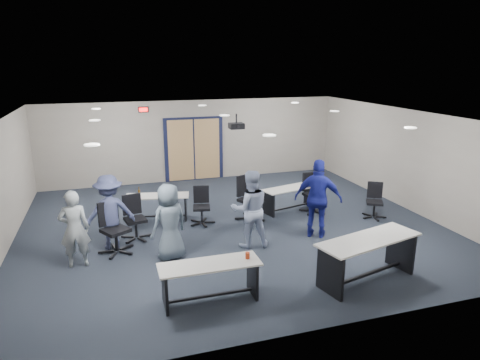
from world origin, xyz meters
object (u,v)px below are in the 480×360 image
object	(u,v)px
person_lightblue	(250,209)
person_navy	(318,199)
table_front_left	(210,275)
chair_back_d	(314,193)
table_back_left	(157,203)
table_back_right	(290,195)
table_front_right	(368,252)
chair_loose_right	(375,201)
person_gray	(74,229)
person_back	(110,212)
chair_loose_left	(115,228)
chair_back_a	(135,218)
chair_back_c	(250,198)
person_plaid	(169,222)
chair_back_b	(202,206)

from	to	relation	value
person_lightblue	person_navy	world-z (taller)	person_navy
table_front_left	chair_back_d	bearing A→B (deg)	43.64
table_back_left	table_back_right	xyz separation A→B (m)	(3.53, -0.38, -0.00)
table_front_right	table_back_right	xyz separation A→B (m)	(0.21, 3.98, -0.13)
chair_loose_right	person_navy	xyz separation A→B (m)	(-1.98, -0.64, 0.45)
person_gray	person_lightblue	distance (m)	3.58
table_back_left	person_back	xyz separation A→B (m)	(-1.16, -1.45, 0.37)
chair_loose_left	person_navy	distance (m)	4.51
table_front_right	chair_loose_left	world-z (taller)	chair_loose_left
chair_back_d	chair_loose_left	distance (m)	5.25
person_back	table_back_right	bearing A→B (deg)	-176.06
chair_back_a	chair_back_c	size ratio (longest dim) A/B	0.89
chair_loose_right	person_plaid	bearing A→B (deg)	-142.04
chair_back_c	chair_back_d	size ratio (longest dim) A/B	1.08
person_navy	chair_back_d	bearing A→B (deg)	-81.42
person_navy	person_back	size ratio (longest dim) A/B	1.11
chair_back_a	person_gray	size ratio (longest dim) A/B	0.65
chair_loose_right	table_front_left	bearing A→B (deg)	-122.65
chair_back_d	person_back	bearing A→B (deg)	-178.24
table_back_right	chair_back_c	world-z (taller)	chair_back_c
table_front_right	chair_back_c	bearing A→B (deg)	92.15
table_back_left	chair_back_c	xyz separation A→B (m)	(2.27, -0.73, 0.13)
chair_back_a	person_gray	world-z (taller)	person_gray
person_plaid	person_back	size ratio (longest dim) A/B	0.97
table_back_left	chair_back_c	world-z (taller)	chair_back_c
chair_back_a	person_lightblue	distance (m)	2.65
chair_back_d	chair_loose_left	xyz separation A→B (m)	(-5.14, -1.04, 0.02)
table_back_right	table_front_left	bearing A→B (deg)	-143.75
table_back_right	person_back	size ratio (longest dim) A/B	1.02
table_front_right	chair_loose_left	size ratio (longest dim) A/B	1.95
table_front_right	chair_loose_right	xyz separation A→B (m)	(2.06, 2.80, -0.11)
person_gray	person_back	xyz separation A→B (m)	(0.67, 0.70, 0.03)
chair_back_a	person_back	xyz separation A→B (m)	(-0.54, -0.32, 0.31)
person_gray	person_back	size ratio (longest dim) A/B	0.96
chair_back_b	chair_loose_left	xyz separation A→B (m)	(-2.09, -1.10, 0.09)
table_back_right	person_plaid	xyz separation A→B (m)	(-3.54, -1.97, 0.36)
table_front_left	table_front_right	size ratio (longest dim) A/B	0.79
table_back_right	chair_back_b	distance (m)	2.53
person_navy	person_lightblue	bearing A→B (deg)	34.27
chair_back_d	person_navy	size ratio (longest dim) A/B	0.58
table_back_left	chair_back_b	distance (m)	1.20
table_front_right	chair_loose_left	bearing A→B (deg)	135.30
chair_back_c	person_gray	size ratio (longest dim) A/B	0.73
person_navy	table_front_right	bearing A→B (deg)	120.60
person_navy	person_back	bearing A→B (deg)	23.32
chair_loose_left	person_navy	world-z (taller)	person_navy
table_front_right	table_back_left	bearing A→B (deg)	113.31
chair_back_a	chair_back_c	bearing A→B (deg)	-4.29
table_front_right	person_gray	xyz separation A→B (m)	(-5.15, 2.22, 0.22)
table_back_left	chair_loose_left	bearing A→B (deg)	-109.86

